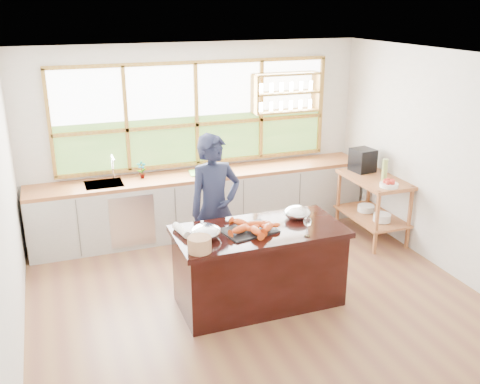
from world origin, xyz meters
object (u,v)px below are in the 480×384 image
cook (215,209)px  espresso_machine (363,160)px  wicker_basket (199,244)px  island (259,266)px

cook → espresso_machine: (2.47, 0.72, 0.16)m
cook → wicker_basket: 1.13m
island → wicker_basket: (-0.76, -0.30, 0.52)m
island → wicker_basket: bearing=-158.3°
island → wicker_basket: 0.97m
espresso_machine → cook: bearing=-170.7°
cook → espresso_machine: size_ratio=5.50×
cook → espresso_machine: 2.58m
island → wicker_basket: size_ratio=7.78×
cook → wicker_basket: (-0.48, -1.02, 0.07)m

